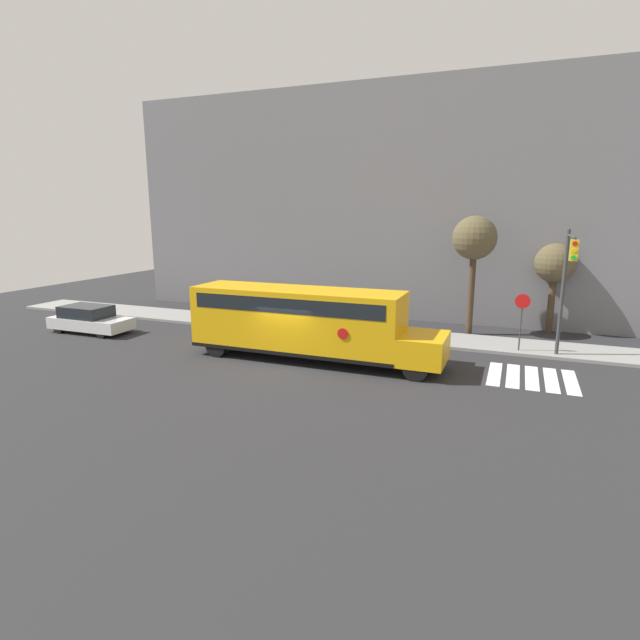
{
  "coord_description": "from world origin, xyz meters",
  "views": [
    {
      "loc": [
        8.95,
        -18.63,
        6.43
      ],
      "look_at": [
        0.96,
        1.52,
        1.74
      ],
      "focal_mm": 28.0,
      "sensor_mm": 36.0,
      "label": 1
    }
  ],
  "objects_px": {
    "tree_near_sidewalk": "(474,240)",
    "tree_far_sidewalk": "(555,265)",
    "school_bus": "(304,320)",
    "traffic_light": "(566,277)",
    "stop_sign": "(522,315)",
    "parked_car": "(90,319)"
  },
  "relations": [
    {
      "from": "stop_sign",
      "to": "school_bus",
      "type": "bearing_deg",
      "value": -152.98
    },
    {
      "from": "traffic_light",
      "to": "stop_sign",
      "type": "bearing_deg",
      "value": 147.45
    },
    {
      "from": "school_bus",
      "to": "stop_sign",
      "type": "distance_m",
      "value": 9.99
    },
    {
      "from": "school_bus",
      "to": "stop_sign",
      "type": "xyz_separation_m",
      "value": [
        8.9,
        4.54,
        0.02
      ]
    },
    {
      "from": "school_bus",
      "to": "traffic_light",
      "type": "relative_size",
      "value": 1.96
    },
    {
      "from": "parked_car",
      "to": "stop_sign",
      "type": "distance_m",
      "value": 22.23
    },
    {
      "from": "stop_sign",
      "to": "tree_near_sidewalk",
      "type": "height_order",
      "value": "tree_near_sidewalk"
    },
    {
      "from": "tree_near_sidewalk",
      "to": "tree_far_sidewalk",
      "type": "bearing_deg",
      "value": 25.95
    },
    {
      "from": "stop_sign",
      "to": "traffic_light",
      "type": "bearing_deg",
      "value": -32.55
    },
    {
      "from": "parked_car",
      "to": "tree_near_sidewalk",
      "type": "height_order",
      "value": "tree_near_sidewalk"
    },
    {
      "from": "traffic_light",
      "to": "tree_far_sidewalk",
      "type": "xyz_separation_m",
      "value": [
        -0.11,
        5.94,
        -0.05
      ]
    },
    {
      "from": "stop_sign",
      "to": "tree_far_sidewalk",
      "type": "bearing_deg",
      "value": 73.18
    },
    {
      "from": "school_bus",
      "to": "parked_car",
      "type": "distance_m",
      "value": 12.97
    },
    {
      "from": "stop_sign",
      "to": "traffic_light",
      "type": "distance_m",
      "value": 2.71
    },
    {
      "from": "school_bus",
      "to": "tree_far_sidewalk",
      "type": "height_order",
      "value": "tree_far_sidewalk"
    },
    {
      "from": "school_bus",
      "to": "stop_sign",
      "type": "height_order",
      "value": "school_bus"
    },
    {
      "from": "parked_car",
      "to": "traffic_light",
      "type": "relative_size",
      "value": 0.79
    },
    {
      "from": "traffic_light",
      "to": "tree_far_sidewalk",
      "type": "relative_size",
      "value": 1.18
    },
    {
      "from": "stop_sign",
      "to": "tree_far_sidewalk",
      "type": "height_order",
      "value": "tree_far_sidewalk"
    },
    {
      "from": "school_bus",
      "to": "traffic_light",
      "type": "xyz_separation_m",
      "value": [
        10.49,
        3.52,
        1.96
      ]
    },
    {
      "from": "school_bus",
      "to": "tree_far_sidewalk",
      "type": "distance_m",
      "value": 14.18
    },
    {
      "from": "school_bus",
      "to": "tree_near_sidewalk",
      "type": "xyz_separation_m",
      "value": [
        6.37,
        7.51,
        3.21
      ]
    }
  ]
}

